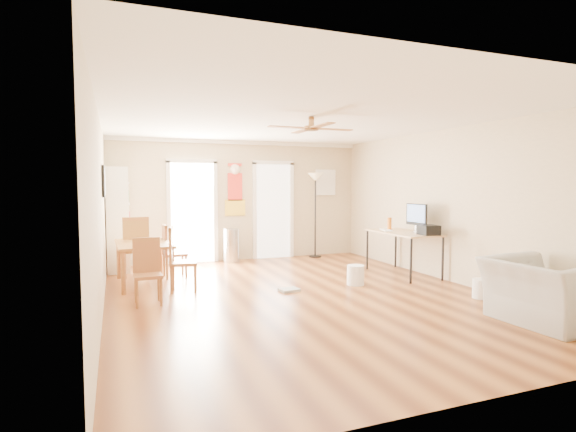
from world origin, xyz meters
name	(u,v)px	position (x,y,z in m)	size (l,w,h in m)	color
floor	(302,296)	(0.00, 0.00, 0.00)	(7.00, 7.00, 0.00)	brown
ceiling	(303,119)	(0.00, 0.00, 2.60)	(5.50, 7.00, 0.00)	silver
wall_back	(240,201)	(0.00, 3.50, 1.30)	(5.50, 0.04, 2.60)	beige
wall_front	(486,232)	(0.00, -3.50, 1.30)	(5.50, 0.04, 2.60)	beige
wall_left	(100,213)	(-2.75, 0.00, 1.30)	(0.04, 7.00, 2.60)	beige
wall_right	(453,205)	(2.75, 0.00, 1.30)	(0.04, 7.00, 2.60)	beige
crown_molding	(303,122)	(0.00, 0.00, 2.56)	(5.50, 7.00, 0.08)	white
kitchen_doorway	(192,213)	(-1.05, 3.48, 1.05)	(0.90, 0.10, 2.10)	white
bathroom_doorway	(273,211)	(0.75, 3.48, 1.05)	(0.80, 0.10, 2.10)	white
wall_decal	(235,189)	(-0.13, 3.48, 1.55)	(0.46, 0.03, 1.10)	red
ac_grille	(325,182)	(2.05, 3.47, 1.70)	(0.50, 0.04, 0.60)	white
framed_poster	(104,181)	(-2.73, 1.40, 1.70)	(0.04, 0.66, 0.48)	black
ceiling_fan	(311,128)	(0.00, -0.30, 2.43)	(1.24, 1.24, 0.20)	#593819
bookshelf	(118,219)	(-2.53, 3.11, 0.99)	(0.40, 0.89, 1.98)	silver
dining_table	(144,263)	(-2.15, 1.67, 0.35)	(0.84, 1.39, 0.70)	olive
dining_chair_right_a	(175,251)	(-1.60, 2.05, 0.47)	(0.39, 0.39, 0.94)	#955830
dining_chair_right_b	(184,259)	(-1.60, 0.95, 0.50)	(0.41, 0.41, 0.99)	#935B2F
dining_chair_near	(148,272)	(-2.17, 0.32, 0.45)	(0.37, 0.37, 0.90)	brown
dining_chair_far	(135,247)	(-2.25, 2.39, 0.54)	(0.44, 0.44, 1.07)	olive
trash_can	(231,245)	(-0.28, 3.22, 0.36)	(0.33, 0.33, 0.71)	#B8B8BA
torchiere_lamp	(315,215)	(1.67, 3.21, 0.96)	(0.36, 0.36, 1.91)	black
computer_desk	(403,253)	(2.33, 0.80, 0.39)	(0.73, 1.47, 0.79)	tan
imac	(416,218)	(2.47, 0.60, 1.05)	(0.08, 0.56, 0.52)	black
keyboard	(386,230)	(2.20, 1.15, 0.79)	(0.14, 0.44, 0.02)	white
printer	(429,230)	(2.45, 0.23, 0.87)	(0.28, 0.33, 0.17)	black
orange_bottle	(389,224)	(2.30, 1.19, 0.91)	(0.08, 0.08, 0.24)	orange
wastebasket_a	(356,275)	(1.10, 0.36, 0.16)	(0.28, 0.28, 0.32)	white
wastebasket_b	(481,289)	(2.36, -1.07, 0.14)	(0.24, 0.24, 0.28)	white
floor_cloth	(289,290)	(-0.08, 0.33, 0.02)	(0.29, 0.23, 0.04)	gray
armchair	(544,292)	(2.15, -2.27, 0.38)	(1.18, 1.03, 0.76)	#A0A09B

